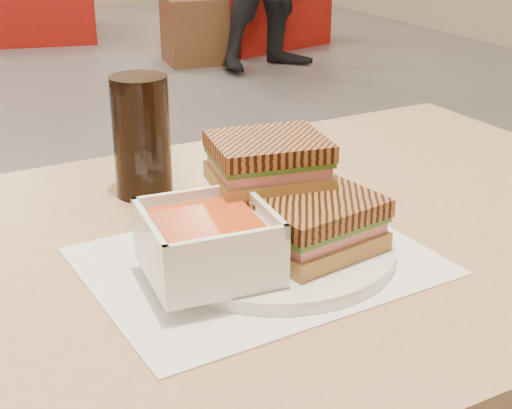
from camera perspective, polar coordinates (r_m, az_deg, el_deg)
name	(u,v)px	position (r m, az deg, el deg)	size (l,w,h in m)	color
main_table	(228,328)	(0.90, -2.22, -9.50)	(1.22, 0.73, 0.75)	tan
tray_liner	(258,261)	(0.80, 0.19, -4.41)	(0.37, 0.30, 0.00)	white
plate	(274,248)	(0.81, 1.43, -3.35)	(0.26, 0.26, 0.01)	white
soup_bowl	(208,245)	(0.74, -3.72, -3.11)	(0.13, 0.13, 0.07)	white
panini_lower	(315,223)	(0.78, 4.59, -1.44)	(0.14, 0.12, 0.06)	#AE8845
panini_upper	(268,162)	(0.81, 0.95, 3.32)	(0.14, 0.12, 0.06)	#AE8845
cola_glass	(142,137)	(0.96, -8.82, 5.20)	(0.07, 0.07, 0.16)	black
bg_chair_1l	(194,30)	(5.23, -4.80, 13.27)	(0.45, 0.45, 0.44)	brown
bg_chair_1r	(281,8)	(6.20, 1.95, 14.90)	(0.48, 0.48, 0.44)	brown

